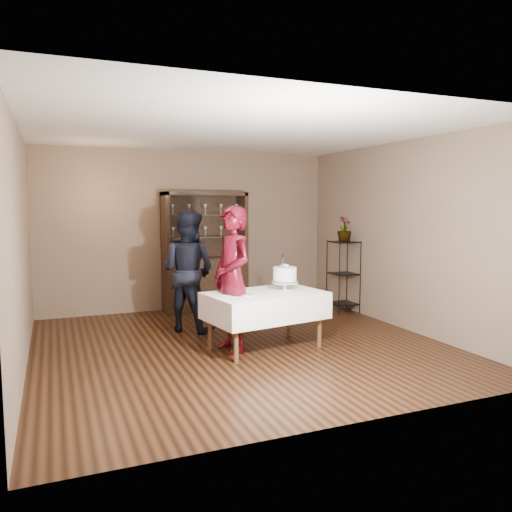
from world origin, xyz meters
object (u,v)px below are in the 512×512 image
object	(u,v)px
woman	(232,279)
potted_plant	(344,229)
man	(188,271)
china_hutch	(205,271)
cake	(285,276)
cake_table	(265,306)
plant_etagere	(343,273)

from	to	relation	value
woman	potted_plant	distance (m)	2.85
man	china_hutch	bearing A→B (deg)	-71.31
cake	potted_plant	world-z (taller)	potted_plant
cake_table	man	size ratio (longest dim) A/B	0.91
cake	plant_etagere	bearing A→B (deg)	38.39
plant_etagere	woman	bearing A→B (deg)	-150.92
china_hutch	man	world-z (taller)	china_hutch
china_hutch	man	distance (m)	1.39
china_hutch	woman	distance (m)	2.45
man	potted_plant	bearing A→B (deg)	-130.76
cake_table	man	world-z (taller)	man
cake_table	woman	size ratio (longest dim) A/B	0.87
china_hutch	man	xyz separation A→B (m)	(-0.61, -1.23, 0.19)
plant_etagere	woman	size ratio (longest dim) A/B	0.67
cake_table	man	distance (m)	1.45
china_hutch	woman	world-z (taller)	china_hutch
woman	china_hutch	bearing A→B (deg)	159.25
plant_etagere	potted_plant	bearing A→B (deg)	54.17
plant_etagere	cake_table	bearing A→B (deg)	-144.76
china_hutch	cake	bearing A→B (deg)	-81.99
woman	cake	distance (m)	0.70
cake_table	woman	bearing A→B (deg)	168.25
cake_table	cake	xyz separation A→B (m)	(0.30, 0.06, 0.35)
china_hutch	woman	xyz separation A→B (m)	(-0.36, -2.41, 0.23)
cake	potted_plant	xyz separation A→B (m)	(1.75, 1.39, 0.50)
woman	plant_etagere	bearing A→B (deg)	106.79
china_hutch	plant_etagere	xyz separation A→B (m)	(2.08, -1.05, -0.01)
cake	cake_table	bearing A→B (deg)	-168.25
plant_etagere	woman	world-z (taller)	woman
potted_plant	china_hutch	bearing A→B (deg)	153.68
man	cake	world-z (taller)	man
cake	china_hutch	bearing A→B (deg)	98.01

